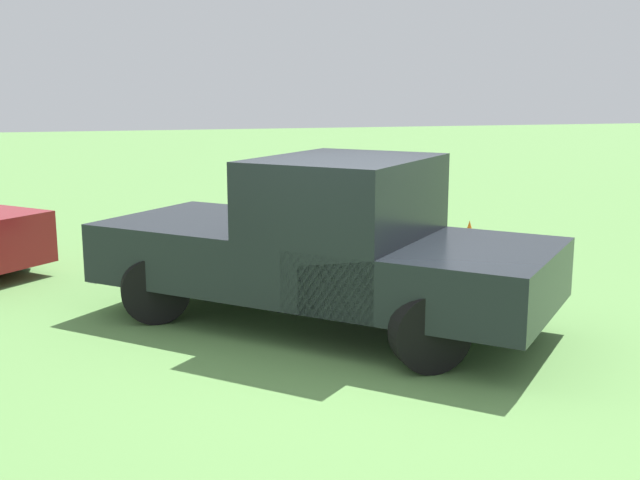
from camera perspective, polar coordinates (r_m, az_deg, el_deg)
ground_plane at (r=7.53m, az=2.09°, el=-7.95°), size 80.00×80.00×0.00m
pickup_truck at (r=8.02m, az=0.79°, el=-0.01°), size 4.83×4.74×1.78m
traffic_cone at (r=11.61m, az=10.97°, el=0.10°), size 0.32×0.32×0.55m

